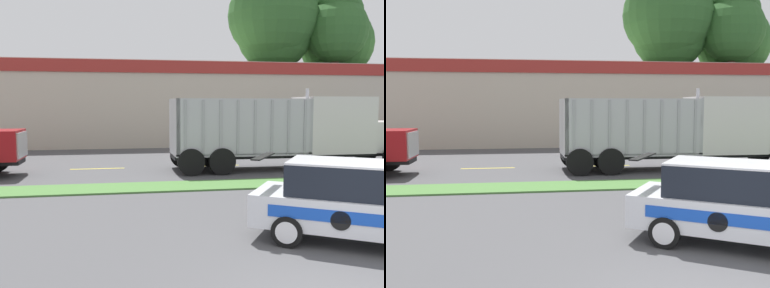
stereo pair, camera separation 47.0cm
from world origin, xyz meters
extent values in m
cube|color=#477538|center=(0.00, 9.09, 0.03)|extent=(120.00, 1.75, 0.06)
cube|color=yellow|center=(-4.29, 13.97, 0.00)|extent=(2.40, 0.14, 0.01)
cube|color=yellow|center=(1.11, 13.97, 0.00)|extent=(2.40, 0.14, 0.01)
cube|color=yellow|center=(6.51, 13.97, 0.00)|extent=(2.40, 0.14, 0.01)
cube|color=black|center=(4.31, 12.53, 0.65)|extent=(10.72, 1.30, 0.18)
cube|color=silver|center=(6.30, 12.53, 1.98)|extent=(3.02, 2.37, 2.49)
cube|color=black|center=(7.83, 12.53, 2.42)|extent=(0.04, 2.01, 1.12)
cylinder|color=silver|center=(4.69, 11.76, 2.78)|extent=(0.14, 0.14, 1.59)
cube|color=#ADADB2|center=(1.87, 12.53, 0.80)|extent=(5.84, 2.37, 0.12)
cube|color=#ADADB2|center=(4.71, 12.53, 1.97)|extent=(0.16, 2.37, 2.34)
cube|color=#ADADB2|center=(-0.97, 12.53, 1.97)|extent=(0.16, 2.37, 2.34)
cube|color=#ADADB2|center=(1.87, 11.42, 1.97)|extent=(5.84, 0.16, 2.34)
cube|color=#ADADB2|center=(1.87, 13.63, 1.97)|extent=(5.84, 0.16, 2.34)
cube|color=#99999E|center=(-0.68, 11.32, 1.97)|extent=(0.10, 0.04, 2.22)
cube|color=#99999E|center=(0.04, 11.32, 1.97)|extent=(0.10, 0.04, 2.22)
cube|color=#99999E|center=(0.77, 11.32, 1.97)|extent=(0.10, 0.04, 2.22)
cube|color=#99999E|center=(1.50, 11.32, 1.97)|extent=(0.10, 0.04, 2.22)
cube|color=#99999E|center=(2.23, 11.32, 1.97)|extent=(0.10, 0.04, 2.22)
cube|color=#99999E|center=(2.96, 11.32, 1.97)|extent=(0.10, 0.04, 2.22)
cube|color=#99999E|center=(3.69, 11.32, 1.97)|extent=(0.10, 0.04, 2.22)
cube|color=#99999E|center=(4.42, 11.32, 1.97)|extent=(0.10, 0.04, 2.22)
cylinder|color=black|center=(8.74, 13.69, 0.56)|extent=(1.11, 0.30, 1.11)
cylinder|color=black|center=(-0.45, 11.36, 0.56)|extent=(1.11, 0.30, 1.11)
cylinder|color=black|center=(-0.45, 13.69, 0.56)|extent=(1.11, 0.30, 1.11)
cylinder|color=black|center=(0.84, 11.36, 0.56)|extent=(1.11, 0.30, 1.11)
cylinder|color=black|center=(0.84, 13.69, 0.56)|extent=(1.11, 0.30, 1.11)
cube|color=#B7B7BC|center=(-7.18, 12.58, 1.28)|extent=(0.06, 1.72, 1.01)
cylinder|color=black|center=(-8.49, 13.79, 0.50)|extent=(1.00, 0.30, 1.00)
cube|color=silver|center=(1.59, 2.42, 0.67)|extent=(4.63, 3.91, 0.69)
cube|color=black|center=(1.37, 2.57, 1.34)|extent=(2.87, 2.64, 0.65)
cube|color=silver|center=(1.37, 2.57, 1.69)|extent=(2.87, 2.64, 0.04)
cube|color=black|center=(-0.15, 3.57, 1.73)|extent=(0.96, 1.31, 0.03)
cube|color=blue|center=(1.09, 1.66, 0.73)|extent=(2.91, 1.93, 0.24)
cylinder|color=black|center=(0.81, 1.84, 0.67)|extent=(0.32, 0.22, 0.38)
cylinder|color=black|center=(-0.01, 2.45, 0.32)|extent=(0.64, 0.52, 0.64)
cylinder|color=silver|center=(-0.07, 2.36, 0.32)|extent=(0.38, 0.26, 0.45)
cylinder|color=black|center=(0.94, 3.88, 0.32)|extent=(0.64, 0.52, 0.64)
cylinder|color=silver|center=(0.99, 3.97, 0.32)|extent=(0.38, 0.26, 0.45)
cube|color=#BCB29E|center=(3.28, 28.63, 2.90)|extent=(40.46, 12.00, 5.80)
cube|color=maroon|center=(3.28, 22.58, 5.35)|extent=(38.44, 0.10, 0.80)
cylinder|color=#473828|center=(8.48, 26.39, 3.91)|extent=(0.54, 0.54, 7.82)
sphere|color=#2D5B28|center=(8.48, 26.39, 9.70)|extent=(6.84, 6.84, 6.84)
cylinder|color=#473828|center=(8.83, 26.88, 3.41)|extent=(0.55, 0.55, 6.82)
sphere|color=#2D5B28|center=(8.83, 26.88, 8.42)|extent=(5.80, 5.80, 5.80)
sphere|color=#2D5B28|center=(8.83, 26.88, 10.73)|extent=(4.06, 4.06, 4.06)
cylinder|color=#473828|center=(14.65, 27.88, 3.16)|extent=(0.38, 0.38, 6.33)
sphere|color=#2D5B28|center=(14.65, 27.88, 7.97)|extent=(5.98, 5.98, 5.98)
sphere|color=#2D5B28|center=(14.65, 27.88, 10.37)|extent=(4.19, 4.19, 4.19)
cylinder|color=#473828|center=(13.29, 25.50, 3.62)|extent=(0.60, 0.60, 7.24)
sphere|color=#2D5B28|center=(13.29, 25.50, 8.58)|extent=(4.87, 4.87, 4.87)
sphere|color=#2D5B28|center=(13.29, 25.50, 10.53)|extent=(3.41, 3.41, 3.41)
camera|label=1|loc=(-3.38, -5.56, 2.89)|focal=40.00mm
camera|label=2|loc=(-2.92, -5.63, 2.89)|focal=40.00mm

